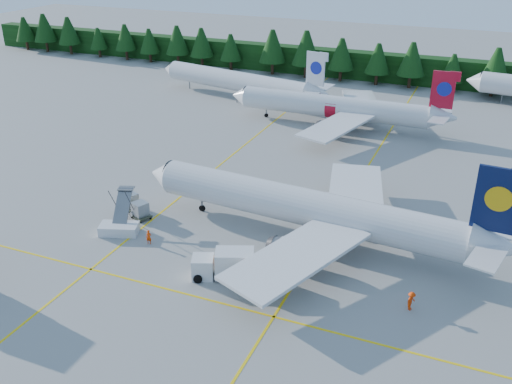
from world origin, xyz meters
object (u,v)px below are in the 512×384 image
at_px(airliner_red, 329,107).
at_px(service_truck, 223,264).
at_px(airliner_navy, 298,206).
at_px(airstairs, 120,225).

xyz_separation_m(airliner_red, service_truck, (3.60, -49.46, -1.88)).
bearing_deg(service_truck, airliner_red, 72.27).
relative_size(airliner_navy, airstairs, 6.36).
bearing_deg(airliner_navy, airliner_red, 105.93).
relative_size(airstairs, service_truck, 1.01).
bearing_deg(service_truck, airstairs, 144.35).
xyz_separation_m(airliner_navy, airstairs, (-18.79, -7.22, -2.79)).
bearing_deg(airstairs, service_truck, -32.98).
relative_size(airliner_red, airstairs, 5.85).
height_order(airliner_navy, service_truck, airliner_navy).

